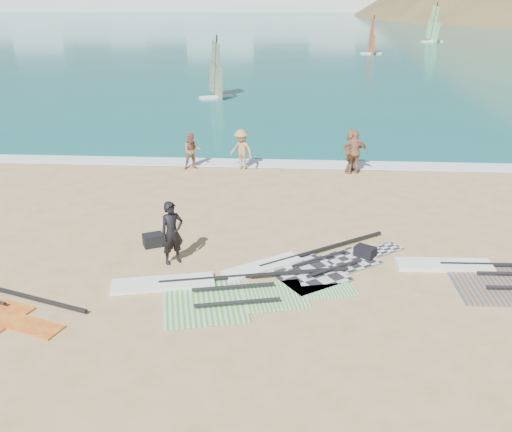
# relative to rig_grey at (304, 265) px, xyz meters

# --- Properties ---
(ground) EXTENTS (300.00, 300.00, 0.00)m
(ground) POSITION_rel_rig_grey_xyz_m (0.03, -2.86, -0.05)
(ground) COLOR tan
(ground) RESTS_ON ground
(sea) EXTENTS (300.00, 240.00, 0.06)m
(sea) POSITION_rel_rig_grey_xyz_m (0.03, 129.14, -0.05)
(sea) COLOR #0D5D61
(sea) RESTS_ON ground
(surf_line) EXTENTS (300.00, 1.20, 0.04)m
(surf_line) POSITION_rel_rig_grey_xyz_m (0.03, 9.44, -0.05)
(surf_line) COLOR white
(surf_line) RESTS_ON ground
(rig_grey) EXTENTS (5.20, 3.98, 0.20)m
(rig_grey) POSITION_rel_rig_grey_xyz_m (0.00, 0.00, 0.00)
(rig_grey) COLOR #232325
(rig_grey) RESTS_ON ground
(rig_green) EXTENTS (6.36, 3.18, 0.20)m
(rig_green) POSITION_rel_rig_grey_xyz_m (-2.32, -1.56, 0.00)
(rig_green) COLOR green
(rig_green) RESTS_ON ground
(rig_orange) EXTENTS (6.15, 2.43, 0.20)m
(rig_orange) POSITION_rel_rig_grey_xyz_m (5.09, -0.29, 0.00)
(rig_orange) COLOR #E95919
(rig_orange) RESTS_ON ground
(gear_bag_near) EXTENTS (0.70, 0.63, 0.37)m
(gear_bag_near) POSITION_rel_rig_grey_xyz_m (-4.46, 1.06, 0.13)
(gear_bag_near) COLOR black
(gear_bag_near) RESTS_ON ground
(gear_bag_far) EXTENTS (0.68, 0.63, 0.33)m
(gear_bag_far) POSITION_rel_rig_grey_xyz_m (1.73, 0.65, 0.12)
(gear_bag_far) COLOR black
(gear_bag_far) RESTS_ON ground
(person_wetsuit) EXTENTS (0.79, 0.73, 1.81)m
(person_wetsuit) POSITION_rel_rig_grey_xyz_m (-3.65, 0.02, 0.85)
(person_wetsuit) COLOR black
(person_wetsuit) RESTS_ON ground
(beachgoer_left) EXTENTS (0.90, 0.80, 1.54)m
(beachgoer_left) POSITION_rel_rig_grey_xyz_m (-4.54, 8.64, 0.72)
(beachgoer_left) COLOR #945E45
(beachgoer_left) RESTS_ON ground
(beachgoer_mid) EXTENTS (1.27, 1.12, 1.71)m
(beachgoer_mid) POSITION_rel_rig_grey_xyz_m (-2.48, 8.64, 0.81)
(beachgoer_mid) COLOR #A88455
(beachgoer_mid) RESTS_ON ground
(beachgoer_back) EXTENTS (1.06, 0.45, 1.81)m
(beachgoer_back) POSITION_rel_rig_grey_xyz_m (2.14, 8.41, 0.86)
(beachgoer_back) COLOR #9C6E4F
(beachgoer_back) RESTS_ON ground
(beachgoer_right) EXTENTS (1.33, 1.70, 1.80)m
(beachgoer_right) POSITION_rel_rig_grey_xyz_m (2.06, 8.64, 0.85)
(beachgoer_right) COLOR #966B4C
(beachgoer_right) RESTS_ON ground
(windsurfer_left) EXTENTS (2.34, 2.52, 4.18)m
(windsurfer_left) POSITION_rel_rig_grey_xyz_m (-5.52, 24.30, 1.19)
(windsurfer_left) COLOR white
(windsurfer_left) RESTS_ON ground
(windsurfer_centre) EXTENTS (2.33, 2.75, 4.13)m
(windsurfer_centre) POSITION_rel_rig_grey_xyz_m (8.05, 50.79, 1.18)
(windsurfer_centre) COLOR white
(windsurfer_centre) RESTS_ON ground
(windsurfer_right) EXTENTS (2.87, 3.26, 5.04)m
(windsurfer_right) POSITION_rel_rig_grey_xyz_m (17.70, 64.88, 1.37)
(windsurfer_right) COLOR white
(windsurfer_right) RESTS_ON ground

